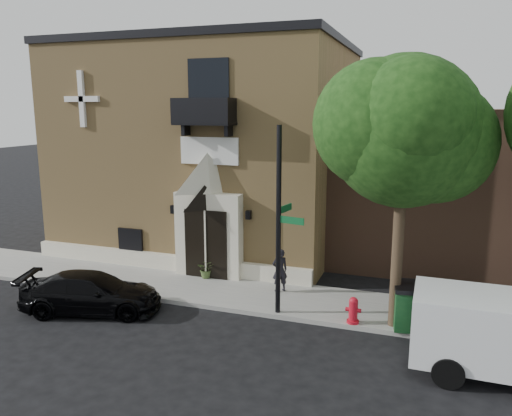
{
  "coord_description": "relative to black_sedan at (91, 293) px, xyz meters",
  "views": [
    {
      "loc": [
        6.71,
        -13.91,
        6.47
      ],
      "look_at": [
        1.15,
        2.0,
        3.07
      ],
      "focal_mm": 35.0,
      "sensor_mm": 36.0,
      "label": 1
    }
  ],
  "objects": [
    {
      "name": "fire_hydrant",
      "position": [
        8.11,
        1.57,
        -0.09
      ],
      "size": [
        0.46,
        0.37,
        0.81
      ],
      "color": "red",
      "rests_on": "sidewalk"
    },
    {
      "name": "street_tree_left",
      "position": [
        9.29,
        1.71,
        5.23
      ],
      "size": [
        4.97,
        4.38,
        7.77
      ],
      "color": "#38281C",
      "rests_on": "sidewalk"
    },
    {
      "name": "street_sign",
      "position": [
        5.78,
        1.61,
        2.44
      ],
      "size": [
        0.91,
        1.02,
        5.82
      ],
      "rotation": [
        0.0,
        0.0,
        -0.2
      ],
      "color": "black",
      "rests_on": "sidewalk"
    },
    {
      "name": "dumpster",
      "position": [
        10.21,
        1.94,
        0.16
      ],
      "size": [
        2.11,
        1.39,
        1.29
      ],
      "rotation": [
        0.0,
        0.0,
        0.15
      ],
      "color": "#0F3A1A",
      "rests_on": "sidewalk"
    },
    {
      "name": "planter",
      "position": [
        2.29,
        3.79,
        -0.14
      ],
      "size": [
        0.68,
        0.6,
        0.7
      ],
      "primitive_type": "imported",
      "rotation": [
        0.0,
        0.0,
        0.09
      ],
      "color": "#4A622F",
      "rests_on": "sidewalk"
    },
    {
      "name": "ground",
      "position": [
        3.27,
        1.37,
        -0.64
      ],
      "size": [
        120.0,
        120.0,
        0.0
      ],
      "primitive_type": "plane",
      "color": "black",
      "rests_on": "ground"
    },
    {
      "name": "church",
      "position": [
        0.28,
        9.32,
        3.99
      ],
      "size": [
        12.2,
        11.01,
        9.3
      ],
      "color": "tan",
      "rests_on": "ground"
    },
    {
      "name": "pedestrian_near",
      "position": [
        5.3,
        3.37,
        0.27
      ],
      "size": [
        0.67,
        0.62,
        1.53
      ],
      "primitive_type": "imported",
      "rotation": [
        0.0,
        0.0,
        3.77
      ],
      "color": "black",
      "rests_on": "sidewalk"
    },
    {
      "name": "black_sedan",
      "position": [
        0.0,
        0.0,
        0.0
      ],
      "size": [
        4.75,
        2.99,
        1.28
      ],
      "primitive_type": "imported",
      "rotation": [
        0.0,
        0.0,
        1.86
      ],
      "color": "black",
      "rests_on": "ground"
    },
    {
      "name": "sidewalk",
      "position": [
        4.27,
        2.87,
        -0.57
      ],
      "size": [
        42.0,
        3.0,
        0.15
      ],
      "primitive_type": "cube",
      "color": "gray",
      "rests_on": "ground"
    }
  ]
}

